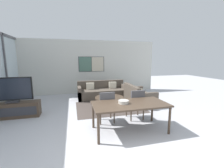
# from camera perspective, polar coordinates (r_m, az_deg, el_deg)

# --- Properties ---
(ground_plane) EXTENTS (24.00, 24.00, 0.00)m
(ground_plane) POSITION_cam_1_polar(r_m,az_deg,el_deg) (3.12, 2.89, -26.52)
(ground_plane) COLOR #B2B2B7
(wall_back) EXTENTS (7.61, 0.09, 2.80)m
(wall_back) POSITION_cam_1_polar(r_m,az_deg,el_deg) (8.15, -9.37, 6.44)
(wall_back) COLOR silver
(wall_back) RESTS_ON ground_plane
(area_rug) EXTENTS (2.48, 1.94, 0.01)m
(area_rug) POSITION_cam_1_polar(r_m,az_deg,el_deg) (5.83, -0.97, -8.73)
(area_rug) COLOR #473D38
(area_rug) RESTS_ON ground_plane
(tv_console) EXTENTS (1.53, 0.44, 0.49)m
(tv_console) POSITION_cam_1_polar(r_m,az_deg,el_deg) (5.71, -33.33, -8.22)
(tv_console) COLOR #423326
(tv_console) RESTS_ON ground_plane
(television) EXTENTS (1.19, 0.20, 0.79)m
(television) POSITION_cam_1_polar(r_m,az_deg,el_deg) (5.57, -33.93, -1.91)
(television) COLOR #2D2D33
(television) RESTS_ON tv_console
(sofa_main) EXTENTS (2.26, 0.88, 0.80)m
(sofa_main) POSITION_cam_1_polar(r_m,az_deg,el_deg) (7.13, -3.81, -3.11)
(sofa_main) COLOR #51473D
(sofa_main) RESTS_ON ground_plane
(sofa_side) EXTENTS (0.88, 1.43, 0.80)m
(sofa_side) POSITION_cam_1_polar(r_m,az_deg,el_deg) (6.25, 9.79, -5.05)
(sofa_side) COLOR #51473D
(sofa_side) RESTS_ON ground_plane
(coffee_table) EXTENTS (1.10, 1.10, 0.40)m
(coffee_table) POSITION_cam_1_polar(r_m,az_deg,el_deg) (5.74, -0.98, -5.94)
(coffee_table) COLOR #423326
(coffee_table) RESTS_ON ground_plane
(dining_table) EXTENTS (1.87, 0.94, 0.73)m
(dining_table) POSITION_cam_1_polar(r_m,az_deg,el_deg) (3.83, 6.83, -8.23)
(dining_table) COLOR #423326
(dining_table) RESTS_ON ground_plane
(dining_chair_left) EXTENTS (0.46, 0.46, 0.92)m
(dining_chair_left) POSITION_cam_1_polar(r_m,az_deg,el_deg) (4.34, -2.15, -8.11)
(dining_chair_left) COLOR #4C4C51
(dining_chair_left) RESTS_ON ground_plane
(dining_chair_centre) EXTENTS (0.46, 0.46, 0.92)m
(dining_chair_centre) POSITION_cam_1_polar(r_m,az_deg,el_deg) (4.63, 9.12, -7.11)
(dining_chair_centre) COLOR #4C4C51
(dining_chair_centre) RESTS_ON ground_plane
(fruit_bowl) EXTENTS (0.26, 0.26, 0.08)m
(fruit_bowl) POSITION_cam_1_polar(r_m,az_deg,el_deg) (3.77, 4.42, -6.72)
(fruit_bowl) COLOR #B7B2A8
(fruit_bowl) RESTS_ON dining_table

